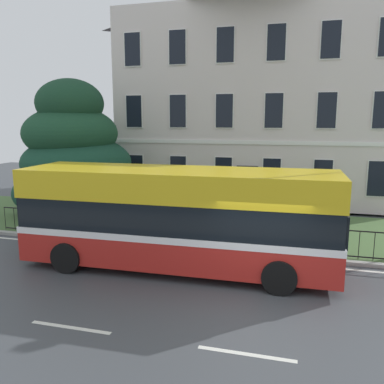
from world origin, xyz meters
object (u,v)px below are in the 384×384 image
object	(u,v)px
single_decker_bus	(178,217)
evergreen_tree	(74,160)
litter_bin	(138,222)
georgian_townhouse	(260,94)

from	to	relation	value
single_decker_bus	evergreen_tree	bearing A→B (deg)	140.03
evergreen_tree	litter_bin	xyz separation A→B (m)	(4.68, -3.11, -2.02)
georgian_townhouse	single_decker_bus	xyz separation A→B (m)	(-1.02, -14.21, -4.58)
single_decker_bus	litter_bin	size ratio (longest dim) A/B	9.11
georgian_townhouse	litter_bin	distance (m)	13.30
litter_bin	georgian_townhouse	bearing A→B (deg)	73.33
georgian_townhouse	single_decker_bus	bearing A→B (deg)	-94.10
georgian_townhouse	single_decker_bus	world-z (taller)	georgian_townhouse
georgian_townhouse	evergreen_tree	size ratio (longest dim) A/B	2.26
evergreen_tree	single_decker_bus	xyz separation A→B (m)	(7.13, -5.75, -1.02)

